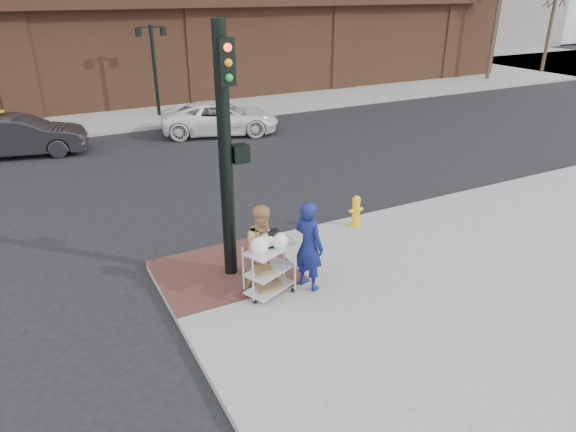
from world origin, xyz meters
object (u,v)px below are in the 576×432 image
traffic_signal_pole (227,149)px  woman_blue (309,245)px  minivan_white (220,118)px  lamp_post (154,61)px  utility_cart (269,266)px  pedestrian_tan (265,250)px  sedan_dark (21,136)px  fire_hydrant (356,211)px

traffic_signal_pole → woman_blue: 2.42m
traffic_signal_pole → minivan_white: 12.14m
lamp_post → utility_cart: lamp_post is taller
pedestrian_tan → minivan_white: (3.73, 12.19, -0.39)m
traffic_signal_pole → minivan_white: bearing=70.2°
pedestrian_tan → sedan_dark: size_ratio=0.41×
pedestrian_tan → utility_cart: (0.04, -0.11, -0.31)m
sedan_dark → fire_hydrant: sedan_dark is taller
lamp_post → sedan_dark: (-5.93, -3.55, -1.89)m
lamp_post → sedan_dark: 7.16m
utility_cart → woman_blue: bearing=-10.8°
woman_blue → lamp_post: bearing=-23.6°
traffic_signal_pole → minivan_white: size_ratio=1.04×
minivan_white → utility_cart: bearing=-178.1°
pedestrian_tan → sedan_dark: 13.18m
traffic_signal_pole → woman_blue: (1.13, -1.21, -1.76)m
lamp_post → fire_hydrant: size_ratio=4.95×
pedestrian_tan → sedan_dark: (-3.76, 12.63, -0.32)m
traffic_signal_pole → utility_cart: traffic_signal_pole is taller
lamp_post → sedan_dark: size_ratio=0.90×
pedestrian_tan → sedan_dark: pedestrian_tan is taller
lamp_post → minivan_white: 4.71m
pedestrian_tan → woman_blue: bearing=-14.9°
pedestrian_tan → minivan_white: 12.75m
lamp_post → fire_hydrant: (1.13, -14.50, -2.06)m
traffic_signal_pole → fire_hydrant: size_ratio=6.19×
lamp_post → traffic_signal_pole: bearing=-99.2°
sedan_dark → minivan_white: sedan_dark is taller
traffic_signal_pole → fire_hydrant: 4.32m
woman_blue → sedan_dark: 13.69m
minivan_white → fire_hydrant: bearing=-163.7°
lamp_post → pedestrian_tan: 16.40m
woman_blue → utility_cart: bearing=60.3°
sedan_dark → fire_hydrant: (7.06, -10.95, -0.17)m
traffic_signal_pole → pedestrian_tan: bearing=-72.2°
pedestrian_tan → utility_cart: size_ratio=1.37×
traffic_signal_pole → woman_blue: traffic_signal_pole is taller
sedan_dark → traffic_signal_pole: bearing=-151.8°
fire_hydrant → lamp_post: bearing=94.4°
lamp_post → pedestrian_tan: (-2.17, -16.18, -1.57)m
pedestrian_tan → utility_cart: bearing=-68.6°
utility_cart → pedestrian_tan: bearing=108.7°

